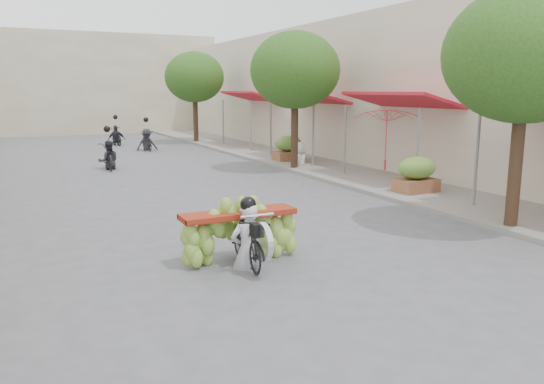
# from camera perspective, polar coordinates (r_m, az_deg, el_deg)

# --- Properties ---
(ground) EXTENTS (120.00, 120.00, 0.00)m
(ground) POSITION_cam_1_polar(r_m,az_deg,el_deg) (6.61, 20.67, -17.46)
(ground) COLOR #5A5A5F
(ground) RESTS_ON ground
(sidewalk_right) EXTENTS (4.00, 60.00, 0.12)m
(sidewalk_right) POSITION_cam_1_polar(r_m,az_deg,el_deg) (22.25, 4.79, 3.11)
(sidewalk_right) COLOR gray
(sidewalk_right) RESTS_ON ground
(shophouse_row_right) EXTENTS (9.77, 40.00, 6.00)m
(shophouse_row_right) POSITION_cam_1_polar(r_m,az_deg,el_deg) (24.25, 16.49, 10.32)
(shophouse_row_right) COLOR beige
(shophouse_row_right) RESTS_ON ground
(far_building) EXTENTS (20.00, 6.00, 7.00)m
(far_building) POSITION_cam_1_polar(r_m,az_deg,el_deg) (42.10, -20.69, 10.81)
(far_building) COLOR #BDB395
(far_building) RESTS_ON ground
(street_tree_near) EXTENTS (3.40, 3.40, 5.25)m
(street_tree_near) POSITION_cam_1_polar(r_m,az_deg,el_deg) (12.59, 25.59, 13.14)
(street_tree_near) COLOR #3A2719
(street_tree_near) RESTS_ON ground
(street_tree_mid) EXTENTS (3.40, 3.40, 5.25)m
(street_tree_mid) POSITION_cam_1_polar(r_m,az_deg,el_deg) (20.39, 2.49, 12.92)
(street_tree_mid) COLOR #3A2719
(street_tree_mid) RESTS_ON ground
(street_tree_far) EXTENTS (3.40, 3.40, 5.25)m
(street_tree_far) POSITION_cam_1_polar(r_m,az_deg,el_deg) (31.45, -8.33, 12.11)
(street_tree_far) COLOR #3A2719
(street_tree_far) RESTS_ON ground
(produce_crate_mid) EXTENTS (1.20, 0.88, 1.16)m
(produce_crate_mid) POSITION_cam_1_polar(r_m,az_deg,el_deg) (16.09, 15.29, 2.12)
(produce_crate_mid) COLOR brown
(produce_crate_mid) RESTS_ON ground
(produce_crate_far) EXTENTS (1.20, 0.88, 1.16)m
(produce_crate_far) POSITION_cam_1_polar(r_m,az_deg,el_deg) (22.64, 1.76, 4.94)
(produce_crate_far) COLOR brown
(produce_crate_far) RESTS_ON ground
(banana_motorbike) EXTENTS (2.20, 1.81, 2.14)m
(banana_motorbike) POSITION_cam_1_polar(r_m,az_deg,el_deg) (9.38, -3.09, -3.62)
(banana_motorbike) COLOR black
(banana_motorbike) RESTS_ON ground
(market_umbrella) EXTENTS (2.49, 2.49, 1.97)m
(market_umbrella) POSITION_cam_1_polar(r_m,az_deg,el_deg) (16.68, 12.46, 9.00)
(market_umbrella) COLOR red
(market_umbrella) RESTS_ON ground
(pedestrian) EXTENTS (1.01, 0.89, 1.76)m
(pedestrian) POSITION_cam_1_polar(r_m,az_deg,el_deg) (21.56, 3.05, 5.39)
(pedestrian) COLOR white
(pedestrian) RESTS_ON ground
(bg_motorbike_a) EXTENTS (0.82, 1.79, 1.95)m
(bg_motorbike_a) POSITION_cam_1_polar(r_m,az_deg,el_deg) (21.75, -17.21, 4.25)
(bg_motorbike_a) COLOR black
(bg_motorbike_a) RESTS_ON ground
(bg_motorbike_b) EXTENTS (1.06, 1.84, 1.95)m
(bg_motorbike_b) POSITION_cam_1_polar(r_m,az_deg,el_deg) (28.00, -13.34, 6.04)
(bg_motorbike_b) COLOR black
(bg_motorbike_b) RESTS_ON ground
(bg_motorbike_c) EXTENTS (0.99, 1.78, 1.95)m
(bg_motorbike_c) POSITION_cam_1_polar(r_m,az_deg,el_deg) (31.20, -16.42, 6.26)
(bg_motorbike_c) COLOR black
(bg_motorbike_c) RESTS_ON ground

